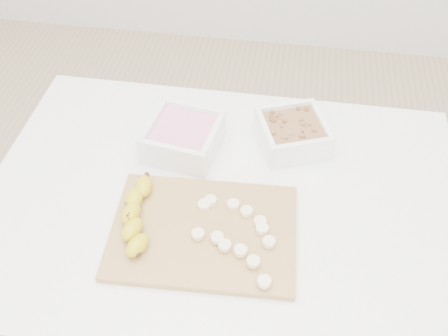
# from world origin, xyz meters

# --- Properties ---
(table) EXTENTS (1.00, 0.70, 0.75)m
(table) POSITION_xyz_m (0.00, 0.00, 0.65)
(table) COLOR white
(table) RESTS_ON ground
(bowl_yogurt) EXTENTS (0.17, 0.17, 0.07)m
(bowl_yogurt) POSITION_xyz_m (-0.11, 0.13, 0.79)
(bowl_yogurt) COLOR white
(bowl_yogurt) RESTS_ON table
(bowl_granola) EXTENTS (0.18, 0.18, 0.07)m
(bowl_granola) POSITION_xyz_m (0.13, 0.18, 0.78)
(bowl_granola) COLOR white
(bowl_granola) RESTS_ON table
(cutting_board) EXTENTS (0.37, 0.27, 0.01)m
(cutting_board) POSITION_xyz_m (-0.02, -0.10, 0.76)
(cutting_board) COLOR #AC7945
(cutting_board) RESTS_ON table
(banana) EXTENTS (0.05, 0.19, 0.03)m
(banana) POSITION_xyz_m (-0.15, -0.10, 0.78)
(banana) COLOR gold
(banana) RESTS_ON cutting_board
(banana_slices) EXTENTS (0.16, 0.19, 0.02)m
(banana_slices) POSITION_xyz_m (0.04, -0.10, 0.77)
(banana_slices) COLOR #FBE8BA
(banana_slices) RESTS_ON cutting_board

